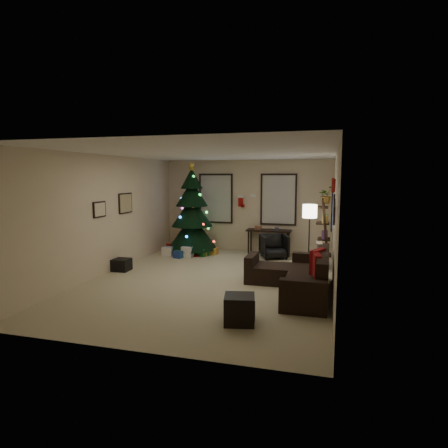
{
  "coord_description": "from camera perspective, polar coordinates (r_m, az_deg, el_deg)",
  "views": [
    {
      "loc": [
        2.4,
        -7.69,
        2.23
      ],
      "look_at": [
        0.1,
        0.6,
        1.15
      ],
      "focal_mm": 30.73,
      "sensor_mm": 36.0,
      "label": 1
    }
  ],
  "objects": [
    {
      "name": "floor",
      "position": [
        8.35,
        -1.78,
        -8.33
      ],
      "size": [
        7.0,
        7.0,
        0.0
      ],
      "primitive_type": "plane",
      "color": "#BCB38E",
      "rests_on": "ground"
    },
    {
      "name": "ceiling",
      "position": [
        8.07,
        -1.86,
        10.5
      ],
      "size": [
        7.0,
        7.0,
        0.0
      ],
      "primitive_type": "plane",
      "rotation": [
        3.14,
        0.0,
        0.0
      ],
      "color": "white",
      "rests_on": "floor"
    },
    {
      "name": "wall_back",
      "position": [
        11.47,
        3.4,
        2.75
      ],
      "size": [
        5.0,
        0.0,
        5.0
      ],
      "primitive_type": "plane",
      "rotation": [
        1.57,
        0.0,
        0.0
      ],
      "color": "beige",
      "rests_on": "floor"
    },
    {
      "name": "wall_front",
      "position": [
        4.9,
        -14.1,
        -3.39
      ],
      "size": [
        5.0,
        0.0,
        5.0
      ],
      "primitive_type": "plane",
      "rotation": [
        -1.57,
        0.0,
        0.0
      ],
      "color": "beige",
      "rests_on": "floor"
    },
    {
      "name": "wall_left",
      "position": [
        9.16,
        -16.93,
        1.33
      ],
      "size": [
        0.0,
        7.0,
        7.0
      ],
      "primitive_type": "plane",
      "rotation": [
        1.57,
        0.0,
        1.57
      ],
      "color": "beige",
      "rests_on": "floor"
    },
    {
      "name": "wall_right",
      "position": [
        7.74,
        16.15,
        0.34
      ],
      "size": [
        0.0,
        7.0,
        7.0
      ],
      "primitive_type": "plane",
      "rotation": [
        1.57,
        0.0,
        -1.57
      ],
      "color": "beige",
      "rests_on": "floor"
    },
    {
      "name": "window_back_left",
      "position": [
        11.67,
        -1.2,
        3.81
      ],
      "size": [
        1.05,
        0.06,
        1.5
      ],
      "color": "#728CB2",
      "rests_on": "wall_back"
    },
    {
      "name": "window_back_right",
      "position": [
        11.27,
        8.11,
        3.63
      ],
      "size": [
        1.05,
        0.06,
        1.5
      ],
      "color": "#728CB2",
      "rests_on": "wall_back"
    },
    {
      "name": "window_right_wall",
      "position": [
        10.26,
        15.88,
        2.81
      ],
      "size": [
        0.06,
        0.9,
        1.3
      ],
      "color": "#728CB2",
      "rests_on": "wall_right"
    },
    {
      "name": "christmas_tree",
      "position": [
        11.07,
        -4.77,
        1.3
      ],
      "size": [
        1.44,
        1.44,
        2.67
      ],
      "rotation": [
        0.0,
        0.0,
        -0.28
      ],
      "color": "black",
      "rests_on": "floor"
    },
    {
      "name": "presents",
      "position": [
        10.89,
        -5.57,
        -4.03
      ],
      "size": [
        1.5,
        1.01,
        0.3
      ],
      "rotation": [
        0.0,
        0.0,
        -0.43
      ],
      "color": "silver",
      "rests_on": "floor"
    },
    {
      "name": "sofa",
      "position": [
        7.67,
        11.15,
        -7.82
      ],
      "size": [
        1.68,
        2.46,
        0.82
      ],
      "color": "black",
      "rests_on": "floor"
    },
    {
      "name": "pillow_red_a",
      "position": [
        7.07,
        13.65,
        -6.04
      ],
      "size": [
        0.18,
        0.44,
        0.42
      ],
      "primitive_type": "cube",
      "rotation": [
        0.0,
        0.0,
        0.15
      ],
      "color": "maroon",
      "rests_on": "sofa"
    },
    {
      "name": "pillow_red_b",
      "position": [
        7.43,
        13.74,
        -5.41
      ],
      "size": [
        0.29,
        0.46,
        0.45
      ],
      "primitive_type": "cube",
      "rotation": [
        0.0,
        0.0,
        -0.4
      ],
      "color": "maroon",
      "rests_on": "sofa"
    },
    {
      "name": "pillow_cream",
      "position": [
        8.36,
        13.96,
        -4.09
      ],
      "size": [
        0.15,
        0.43,
        0.42
      ],
      "primitive_type": "cube",
      "rotation": [
        0.0,
        0.0,
        0.07
      ],
      "color": "#C1AE9C",
      "rests_on": "sofa"
    },
    {
      "name": "ottoman_near",
      "position": [
        5.96,
        2.31,
        -12.57
      ],
      "size": [
        0.54,
        0.54,
        0.43
      ],
      "primitive_type": "cube",
      "rotation": [
        0.0,
        0.0,
        0.2
      ],
      "color": "black",
      "rests_on": "floor"
    },
    {
      "name": "ottoman_far",
      "position": [
        6.18,
        2.75,
        -12.43
      ],
      "size": [
        0.44,
        0.44,
        0.32
      ],
      "primitive_type": "cube",
      "rotation": [
        0.0,
        0.0,
        0.41
      ],
      "color": "black",
      "rests_on": "floor"
    },
    {
      "name": "desk",
      "position": [
        11.15,
        6.69,
        -1.25
      ],
      "size": [
        1.28,
        0.46,
        0.69
      ],
      "color": "black",
      "rests_on": "floor"
    },
    {
      "name": "desk_chair",
      "position": [
        10.53,
        7.45,
        -3.3
      ],
      "size": [
        0.82,
        0.8,
        0.66
      ],
      "primitive_type": "imported",
      "rotation": [
        0.0,
        0.0,
        0.39
      ],
      "color": "black",
      "rests_on": "floor"
    },
    {
      "name": "bookshelf",
      "position": [
        9.56,
        14.75,
        -1.47
      ],
      "size": [
        0.3,
        0.51,
        1.72
      ],
      "color": "black",
      "rests_on": "floor"
    },
    {
      "name": "potted_plant",
      "position": [
        9.61,
        14.95,
        4.57
      ],
      "size": [
        0.64,
        0.64,
        0.54
      ],
      "primitive_type": "imported",
      "rotation": [
        0.0,
        0.0,
        0.78
      ],
      "color": "#4C4C4C",
      "rests_on": "bookshelf"
    },
    {
      "name": "floor_lamp",
      "position": [
        9.18,
        12.63,
        1.24
      ],
      "size": [
        0.33,
        0.33,
        1.57
      ],
      "rotation": [
        0.0,
        0.0,
        -0.1
      ],
      "color": "black",
      "rests_on": "floor"
    },
    {
      "name": "art_map",
      "position": [
        9.79,
        -14.46,
        3.02
      ],
      "size": [
        0.04,
        0.6,
        0.5
      ],
      "color": "black",
      "rests_on": "wall_left"
    },
    {
      "name": "art_abstract",
      "position": [
        8.85,
        -18.04,
        2.07
      ],
      "size": [
        0.04,
        0.45,
        0.35
      ],
      "color": "black",
      "rests_on": "wall_left"
    },
    {
      "name": "gallery",
      "position": [
        7.64,
        16.06,
        1.94
      ],
      "size": [
        0.03,
        1.25,
        0.54
      ],
      "color": "black",
      "rests_on": "wall_right"
    },
    {
      "name": "garland",
      "position": [
        7.89,
        15.95,
        5.61
      ],
      "size": [
        0.08,
        1.9,
        0.3
      ],
      "primitive_type": null,
      "color": "#A5140C",
      "rests_on": "wall_right"
    },
    {
      "name": "stocking_left",
      "position": [
        11.33,
        2.53,
        3.47
      ],
      "size": [
        0.2,
        0.05,
        0.36
      ],
      "color": "#990F0C",
      "rests_on": "wall_back"
    },
    {
      "name": "stocking_right",
      "position": [
        11.45,
        4.35,
        3.57
      ],
      "size": [
        0.2,
        0.05,
        0.36
      ],
      "color": "#990F0C",
      "rests_on": "wall_back"
    },
    {
      "name": "storage_bin",
      "position": [
        9.48,
        -15.49,
        -5.83
      ],
      "size": [
        0.58,
        0.39,
        0.28
      ],
      "primitive_type": "cube",
      "rotation": [
        0.0,
        0.0,
        0.03
      ],
      "color": "black",
      "rests_on": "floor"
    }
  ]
}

